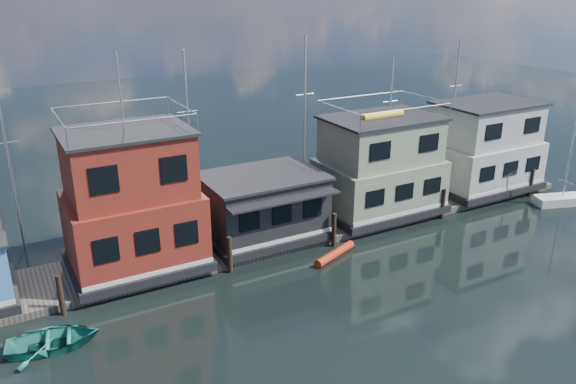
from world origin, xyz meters
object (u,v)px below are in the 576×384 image
houseboat_dark (263,206)px  day_sailer (562,199)px  houseboat_green (379,167)px  houseboat_white (483,147)px  red_kayak (335,254)px  houseboat_red (132,204)px  dinghy_teal (53,340)px

houseboat_dark → day_sailer: day_sailer is taller
houseboat_dark → houseboat_green: 9.07m
houseboat_white → day_sailer: 6.81m
houseboat_white → red_kayak: houseboat_white is taller
houseboat_white → red_kayak: (-16.30, -4.18, -3.28)m
houseboat_red → day_sailer: bearing=-9.5°
red_kayak → dinghy_teal: 16.05m
houseboat_red → houseboat_dark: houseboat_red is taller
houseboat_red → houseboat_green: size_ratio=1.41×
red_kayak → day_sailer: (19.57, -0.90, 0.15)m
houseboat_green → red_kayak: bearing=-146.5°
red_kayak → houseboat_green: bearing=11.8°
houseboat_red → houseboat_white: bearing=0.0°
houseboat_dark → dinghy_teal: size_ratio=1.82×
houseboat_green → day_sailer: bearing=-20.9°
houseboat_dark → red_kayak: size_ratio=2.15×
houseboat_green → houseboat_white: 10.00m
houseboat_red → houseboat_green: houseboat_red is taller
houseboat_white → red_kayak: 17.14m
houseboat_white → red_kayak: size_ratio=2.44×
red_kayak → dinghy_teal: dinghy_teal is taller
houseboat_red → houseboat_dark: 8.18m
houseboat_dark → houseboat_green: (9.00, 0.02, 1.13)m
dinghy_teal → red_kayak: bearing=-76.6°
day_sailer → houseboat_green: bearing=177.6°
houseboat_white → houseboat_green: bearing=180.0°
houseboat_green → houseboat_white: size_ratio=1.00×
day_sailer → houseboat_red: bearing=-171.0°
day_sailer → houseboat_dark: bearing=-174.2°
dinghy_teal → houseboat_white: bearing=-71.6°
houseboat_green → day_sailer: (13.27, -5.08, -3.15)m
houseboat_red → houseboat_green: (17.00, 0.00, -0.55)m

